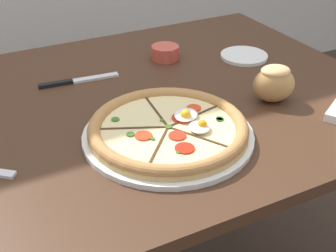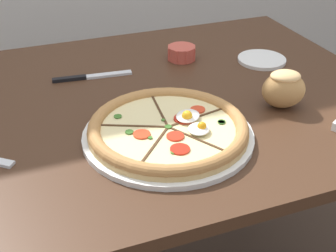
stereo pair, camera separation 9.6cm
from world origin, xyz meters
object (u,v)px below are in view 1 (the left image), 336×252
at_px(pizza, 168,130).
at_px(knife_spare, 78,81).
at_px(bread_piece_near, 274,83).
at_px(side_saucer, 244,56).
at_px(ramekin_bowl, 165,52).
at_px(dining_table, 135,136).

height_order(pizza, knife_spare, pizza).
bearing_deg(knife_spare, bread_piece_near, -33.89).
relative_size(bread_piece_near, side_saucer, 0.87).
bearing_deg(knife_spare, ramekin_bowl, 11.67).
bearing_deg(bread_piece_near, dining_table, 153.66).
height_order(ramekin_bowl, side_saucer, ramekin_bowl).
distance_m(bread_piece_near, knife_spare, 0.51).
height_order(pizza, bread_piece_near, bread_piece_near).
relative_size(ramekin_bowl, bread_piece_near, 0.71).
xyz_separation_m(dining_table, knife_spare, (-0.09, 0.17, 0.10)).
distance_m(dining_table, bread_piece_near, 0.38).
bearing_deg(bread_piece_near, side_saucer, 69.26).
distance_m(dining_table, knife_spare, 0.22).
relative_size(pizza, ramekin_bowl, 4.30).
bearing_deg(pizza, dining_table, 90.15).
relative_size(dining_table, side_saucer, 9.14).
relative_size(pizza, bread_piece_near, 3.05).
xyz_separation_m(bread_piece_near, side_saucer, (0.10, 0.26, -0.04)).
distance_m(dining_table, ramekin_bowl, 0.30).
bearing_deg(knife_spare, dining_table, -57.59).
bearing_deg(bread_piece_near, pizza, -173.70).
relative_size(dining_table, ramekin_bowl, 14.80).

